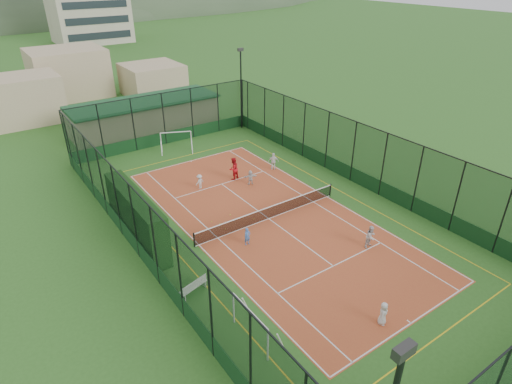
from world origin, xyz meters
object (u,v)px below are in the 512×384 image
Objects in this scene: child_far_right at (274,161)px; child_far_back at (250,177)px; child_near_left at (383,313)px; child_far_left at (200,182)px; white_bench at (193,286)px; child_near_mid at (247,236)px; futsal_goal_near at (250,326)px; child_near_right at (371,237)px; floodlight_ne at (241,90)px; futsal_goal_far at (176,142)px; clubhouse at (145,115)px; coach at (233,169)px.

child_far_right reaches higher than child_far_back.
child_near_left is at bearing 97.88° from child_far_back.
child_near_left is 17.80m from child_far_left.
child_near_mid is at bearing 8.62° from white_bench.
futsal_goal_near is 1.93× the size of child_near_right.
child_far_left is at bearing -136.47° from floodlight_ne.
child_far_left is at bearing -78.89° from futsal_goal_far.
clubhouse is at bearing 57.57° from child_near_left.
futsal_goal_near is (-15.75, -24.81, -3.19)m from floodlight_ne.
white_bench is at bearing 160.10° from child_near_right.
coach reaches higher than child_near_mid.
coach reaches higher than child_near_right.
child_far_left is at bearing 45.67° from white_bench.
child_near_left is 17.85m from coach.
futsal_goal_near is 15.90m from child_far_left.
child_near_left reaches higher than child_far_left.
futsal_goal_near reaches higher than child_far_left.
child_near_left is 1.08× the size of child_near_mid.
futsal_goal_far is at bearing 56.82° from child_near_left.
child_far_left is at bearing -18.78° from coach.
futsal_goal_far reaches higher than child_near_left.
child_far_back is (-6.70, -11.53, -3.52)m from floodlight_ne.
coach is (-0.61, 1.56, 0.34)m from child_far_back.
child_far_back reaches higher than white_bench.
child_near_left is at bearing -115.69° from futsal_goal_near.
child_near_right is at bearing -37.41° from child_near_mid.
clubhouse is at bearing -112.56° from child_far_left.
child_near_mid is at bearing -33.12° from futsal_goal_near.
child_far_right is (-3.51, -10.36, -3.37)m from floodlight_ne.
floodlight_ne is at bearing -32.61° from futsal_goal_near.
child_far_right reaches higher than child_near_mid.
futsal_goal_near is (0.65, -4.46, 0.46)m from white_bench.
child_near_right is at bearing -27.32° from white_bench.
futsal_goal_near reaches higher than child_near_left.
child_far_right is at bearing 39.66° from child_near_left.
white_bench is 16.31m from child_far_right.
child_near_left is at bearing -92.10° from clubhouse.
clubhouse reaches higher than child_far_back.
clubhouse is 31.05m from futsal_goal_near.
futsal_goal_near reaches higher than child_far_right.
child_near_mid is at bearing 136.18° from child_near_right.
futsal_goal_far is 8.18m from coach.
coach reaches higher than white_bench.
clubhouse is at bearing -64.79° from child_far_back.
child_far_back is (4.82, 6.74, -0.00)m from child_near_mid.
floodlight_ne is 14.73m from child_far_left.
child_near_left is at bearing -62.35° from white_bench.
child_far_left is at bearing 61.47° from child_near_left.
futsal_goal_far is 1.93× the size of child_far_right.
white_bench is 1.40× the size of child_near_mid.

